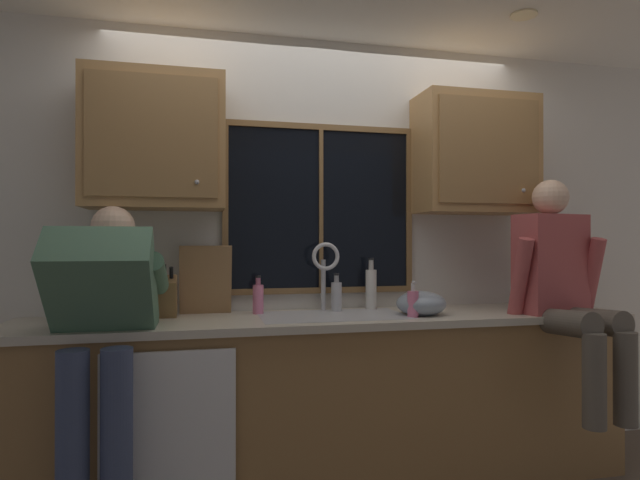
% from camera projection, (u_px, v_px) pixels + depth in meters
% --- Properties ---
extents(back_wall, '(5.68, 0.12, 2.55)m').
position_uv_depth(back_wall, '(318.00, 250.00, 3.19)').
color(back_wall, silver).
rests_on(back_wall, floor).
extents(ceiling_downlight_right, '(0.14, 0.14, 0.01)m').
position_uv_depth(ceiling_downlight_right, '(524.00, 15.00, 2.78)').
color(ceiling_downlight_right, '#FFEAB2').
extents(window_glass, '(1.10, 0.02, 0.95)m').
position_uv_depth(window_glass, '(320.00, 209.00, 3.13)').
color(window_glass, black).
extents(window_frame_top, '(1.17, 0.02, 0.04)m').
position_uv_depth(window_frame_top, '(321.00, 127.00, 3.12)').
color(window_frame_top, brown).
extents(window_frame_bottom, '(1.17, 0.02, 0.04)m').
position_uv_depth(window_frame_bottom, '(321.00, 290.00, 3.11)').
color(window_frame_bottom, brown).
extents(window_frame_left, '(0.03, 0.02, 0.95)m').
position_uv_depth(window_frame_left, '(225.00, 207.00, 2.99)').
color(window_frame_left, brown).
extents(window_frame_right, '(0.03, 0.02, 0.95)m').
position_uv_depth(window_frame_right, '(409.00, 210.00, 3.24)').
color(window_frame_right, brown).
extents(window_mullion_center, '(0.02, 0.02, 0.95)m').
position_uv_depth(window_mullion_center, '(321.00, 209.00, 3.11)').
color(window_mullion_center, brown).
extents(lower_cabinet_run, '(3.28, 0.58, 0.88)m').
position_uv_depth(lower_cabinet_run, '(332.00, 402.00, 2.85)').
color(lower_cabinet_run, olive).
rests_on(lower_cabinet_run, floor).
extents(countertop, '(3.34, 0.62, 0.04)m').
position_uv_depth(countertop, '(333.00, 319.00, 2.83)').
color(countertop, beige).
rests_on(countertop, lower_cabinet_run).
extents(dishwasher_front, '(0.60, 0.02, 0.74)m').
position_uv_depth(dishwasher_front, '(169.00, 433.00, 2.34)').
color(dishwasher_front, white).
extents(upper_cabinet_left, '(0.72, 0.36, 0.72)m').
position_uv_depth(upper_cabinet_left, '(156.00, 142.00, 2.76)').
color(upper_cabinet_left, '#A87A47').
extents(upper_cabinet_right, '(0.72, 0.36, 0.72)m').
position_uv_depth(upper_cabinet_right, '(475.00, 155.00, 3.18)').
color(upper_cabinet_right, '#A87A47').
extents(sink, '(0.80, 0.46, 0.21)m').
position_uv_depth(sink, '(332.00, 333.00, 2.84)').
color(sink, '#B7B7BC').
rests_on(sink, lower_cabinet_run).
extents(faucet, '(0.18, 0.09, 0.40)m').
position_uv_depth(faucet, '(326.00, 268.00, 3.02)').
color(faucet, silver).
rests_on(faucet, countertop).
extents(person_standing, '(0.53, 0.71, 1.50)m').
position_uv_depth(person_standing, '(103.00, 328.00, 2.30)').
color(person_standing, '#384260').
rests_on(person_standing, floor).
extents(person_sitting_on_counter, '(0.54, 0.63, 1.26)m').
position_uv_depth(person_sitting_on_counter, '(563.00, 282.00, 2.86)').
color(person_sitting_on_counter, '#595147').
rests_on(person_sitting_on_counter, countertop).
extents(knife_block, '(0.12, 0.18, 0.32)m').
position_uv_depth(knife_block, '(165.00, 297.00, 2.75)').
color(knife_block, olive).
rests_on(knife_block, countertop).
extents(cutting_board, '(0.29, 0.10, 0.39)m').
position_uv_depth(cutting_board, '(206.00, 280.00, 2.89)').
color(cutting_board, '#997047').
rests_on(cutting_board, countertop).
extents(mixing_bowl, '(0.27, 0.27, 0.14)m').
position_uv_depth(mixing_bowl, '(421.00, 304.00, 2.87)').
color(mixing_bowl, '#8C99A8').
rests_on(mixing_bowl, countertop).
extents(soap_dispenser, '(0.06, 0.07, 0.20)m').
position_uv_depth(soap_dispenser, '(413.00, 303.00, 2.78)').
color(soap_dispenser, pink).
rests_on(soap_dispenser, countertop).
extents(bottle_green_glass, '(0.06, 0.06, 0.21)m').
position_uv_depth(bottle_green_glass, '(258.00, 298.00, 2.91)').
color(bottle_green_glass, pink).
rests_on(bottle_green_glass, countertop).
extents(bottle_tall_clear, '(0.07, 0.07, 0.31)m').
position_uv_depth(bottle_tall_clear, '(371.00, 288.00, 3.10)').
color(bottle_tall_clear, silver).
rests_on(bottle_tall_clear, countertop).
extents(bottle_amber_small, '(0.06, 0.06, 0.22)m').
position_uv_depth(bottle_amber_small, '(336.00, 296.00, 3.01)').
color(bottle_amber_small, '#B7B7BC').
rests_on(bottle_amber_small, countertop).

